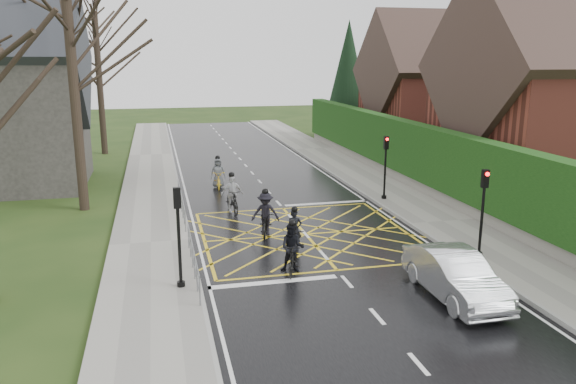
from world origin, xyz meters
name	(u,v)px	position (x,y,z in m)	size (l,w,h in m)	color
ground	(306,234)	(0.00, 0.00, 0.00)	(120.00, 120.00, 0.00)	#1B3110
road	(306,234)	(0.00, 0.00, 0.01)	(9.00, 80.00, 0.01)	black
sidewalk_right	(443,223)	(6.00, 0.00, 0.07)	(3.00, 80.00, 0.15)	gray
sidewalk_left	(151,244)	(-6.00, 0.00, 0.07)	(3.00, 80.00, 0.15)	gray
stone_wall	(417,184)	(7.75, 6.00, 0.35)	(0.50, 38.00, 0.70)	slate
hedge	(419,151)	(7.75, 6.00, 2.10)	(0.90, 38.00, 2.80)	black
house_near	(567,101)	(14.75, 4.00, 4.73)	(11.80, 9.80, 11.30)	maroon
house_far	(435,92)	(14.75, 18.00, 4.36)	(9.80, 8.80, 10.30)	maroon
conifer	(348,80)	(10.75, 26.00, 4.99)	(4.60, 4.60, 10.00)	black
tree_near	(69,33)	(-9.00, 6.00, 7.91)	(9.24, 9.24, 11.44)	black
tree_mid	(69,25)	(-10.00, 14.00, 8.63)	(10.08, 10.08, 12.48)	black
tree_far	(97,53)	(-9.30, 22.00, 7.19)	(8.40, 8.40, 10.40)	black
railing_south	(193,254)	(-4.65, -3.50, 0.78)	(0.05, 5.04, 1.03)	slate
railing_north	(181,198)	(-4.65, 4.00, 0.79)	(0.05, 6.04, 1.03)	slate
traffic_light_ne	(385,168)	(5.10, 4.20, 1.66)	(0.24, 0.31, 3.21)	black
traffic_light_se	(482,214)	(5.10, -4.20, 1.66)	(0.24, 0.31, 3.21)	black
traffic_light_sw	(179,238)	(-5.10, -4.50, 1.66)	(0.24, 0.31, 3.21)	black
cyclist_rear	(295,236)	(-0.87, -1.71, 0.53)	(0.91, 1.77, 1.64)	black
cyclist_back	(293,253)	(-1.46, -3.79, 0.68)	(1.10, 1.85, 1.79)	black
cyclist_mid	(266,218)	(-1.54, 0.36, 0.68)	(1.23, 2.03, 1.87)	black
cyclist_front	(232,198)	(-2.39, 3.95, 0.69)	(1.04, 1.91, 1.86)	black
cyclist_lead	(218,177)	(-2.45, 8.99, 0.61)	(0.82, 1.85, 1.77)	yellow
car	(455,275)	(2.66, -6.83, 0.69)	(1.47, 4.21, 1.39)	silver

